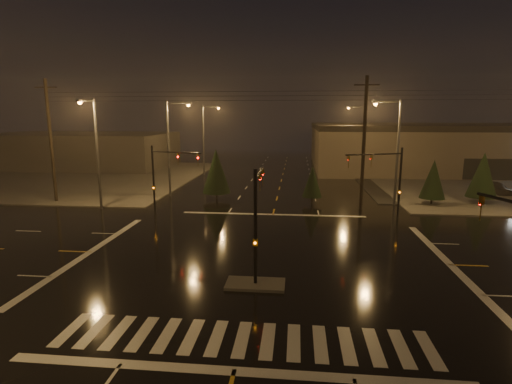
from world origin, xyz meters
TOP-DOWN VIEW (x-y plane):
  - ground at (0.00, 0.00)m, footprint 140.00×140.00m
  - sidewalk_nw at (-30.00, 30.00)m, footprint 36.00×36.00m
  - median_island at (0.00, -4.00)m, footprint 3.00×1.60m
  - crosswalk at (0.00, -9.00)m, footprint 15.00×2.60m
  - stop_bar_near at (0.00, -11.00)m, footprint 16.00×0.50m
  - stop_bar_far at (0.00, 11.00)m, footprint 16.00×0.50m
  - retail_building at (35.00, 45.99)m, footprint 60.20×28.30m
  - commercial_block at (-35.00, 42.00)m, footprint 30.00×18.00m
  - signal_mast_median at (0.00, -3.07)m, footprint 0.25×4.59m
  - signal_mast_ne at (9.50, 10.14)m, footprint 4.84×1.86m
  - signal_mast_nw at (-9.50, 10.14)m, footprint 4.84×1.86m
  - streetlight_1 at (-11.18, 18.00)m, footprint 2.77×0.32m
  - streetlight_2 at (-11.18, 34.00)m, footprint 2.77×0.32m
  - streetlight_3 at (11.18, 16.00)m, footprint 2.77×0.32m
  - streetlight_4 at (11.18, 36.00)m, footprint 2.77×0.32m
  - streetlight_5 at (-16.00, 11.18)m, footprint 0.32×2.77m
  - utility_pole_0 at (-22.00, 14.00)m, footprint 2.20×0.32m
  - utility_pole_1 at (8.00, 14.00)m, footprint 2.20×0.32m
  - conifer_0 at (15.06, 16.29)m, footprint 2.38×2.38m
  - conifer_1 at (20.01, 17.36)m, footprint 2.81×2.81m
  - conifer_3 at (-6.21, 16.97)m, footprint 2.89×2.89m
  - conifer_4 at (3.55, 15.75)m, footprint 1.92×1.92m
  - car_parked at (23.96, 22.87)m, footprint 2.91×4.47m

SIDE VIEW (x-z plane):
  - ground at x=0.00m, z-range 0.00..0.00m
  - crosswalk at x=0.00m, z-range 0.00..0.01m
  - stop_bar_near at x=0.00m, z-range 0.00..0.01m
  - stop_bar_far at x=0.00m, z-range 0.00..0.01m
  - sidewalk_nw at x=-30.00m, z-range 0.00..0.12m
  - median_island at x=0.00m, z-range 0.00..0.15m
  - car_parked at x=23.96m, z-range 0.00..1.41m
  - conifer_4 at x=3.55m, z-range 0.35..4.05m
  - conifer_0 at x=15.06m, z-range 0.35..4.76m
  - commercial_block at x=-35.00m, z-range 0.00..5.60m
  - conifer_1 at x=20.01m, z-range 0.35..5.45m
  - conifer_3 at x=-6.21m, z-range 0.35..5.56m
  - signal_mast_median at x=0.00m, z-range 0.75..6.75m
  - signal_mast_ne at x=9.50m, z-range 0.79..6.79m
  - signal_mast_nw at x=-9.50m, z-range 0.79..6.79m
  - retail_building at x=35.00m, z-range 0.24..7.44m
  - streetlight_1 at x=-11.18m, z-range 0.80..10.80m
  - streetlight_2 at x=-11.18m, z-range 0.80..10.80m
  - streetlight_3 at x=11.18m, z-range 0.80..10.80m
  - streetlight_4 at x=11.18m, z-range 0.80..10.80m
  - streetlight_5 at x=-16.00m, z-range 0.80..10.80m
  - utility_pole_0 at x=-22.00m, z-range 0.13..12.13m
  - utility_pole_1 at x=8.00m, z-range 0.13..12.13m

